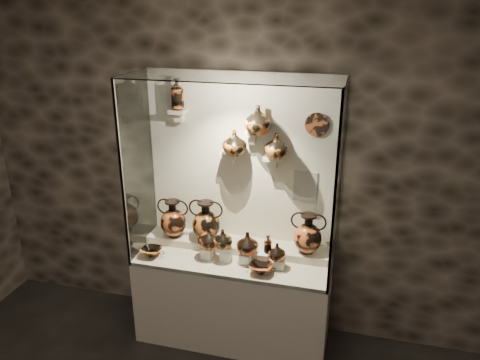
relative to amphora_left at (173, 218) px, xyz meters
name	(u,v)px	position (x,y,z in m)	size (l,w,h in m)	color
wall_back	(242,163)	(0.60, 0.18, 0.52)	(5.00, 0.02, 3.20)	black
plinth	(233,299)	(0.60, -0.14, -0.68)	(1.70, 0.60, 0.80)	beige
front_tier	(233,260)	(0.60, -0.14, -0.26)	(1.68, 0.58, 0.03)	#C3B397
rear_tier	(238,247)	(0.60, 0.04, -0.23)	(1.70, 0.25, 0.10)	#C3B397
back_panel	(242,164)	(0.60, 0.18, 0.52)	(1.70, 0.03, 1.60)	beige
glass_front	(222,189)	(0.60, -0.43, 0.52)	(1.70, 0.01, 1.60)	white
glass_left	(138,167)	(-0.24, -0.14, 0.52)	(0.01, 0.60, 1.60)	white
glass_right	(338,185)	(1.45, -0.14, 0.52)	(0.01, 0.60, 1.60)	white
glass_top	(232,77)	(0.60, -0.14, 1.32)	(1.70, 0.60, 0.01)	white
frame_post_left	(122,179)	(-0.24, -0.43, 0.52)	(0.02, 0.02, 1.60)	gray
frame_post_right	(335,200)	(1.44, -0.43, 0.52)	(0.02, 0.02, 1.60)	gray
pedestal_a	(207,253)	(0.38, -0.19, -0.20)	(0.09, 0.09, 0.10)	silver
pedestal_b	(226,254)	(0.55, -0.19, -0.18)	(0.09, 0.09, 0.13)	silver
pedestal_c	(245,258)	(0.72, -0.19, -0.20)	(0.09, 0.09, 0.09)	silver
pedestal_d	(263,259)	(0.88, -0.19, -0.19)	(0.09, 0.09, 0.12)	silver
pedestal_e	(280,263)	(1.02, -0.19, -0.21)	(0.09, 0.09, 0.08)	silver
bracket_ul	(178,111)	(0.05, 0.10, 0.97)	(0.14, 0.12, 0.04)	beige
bracket_ca	(229,154)	(0.50, 0.10, 0.62)	(0.14, 0.12, 0.04)	beige
bracket_cb	(252,133)	(0.70, 0.10, 0.82)	(0.10, 0.12, 0.04)	beige
bracket_cc	(272,158)	(0.88, 0.10, 0.62)	(0.14, 0.12, 0.04)	beige
amphora_left	(173,218)	(0.00, 0.00, 0.00)	(0.29, 0.29, 0.36)	#B65023
amphora_mid	(206,221)	(0.31, 0.00, 0.01)	(0.30, 0.30, 0.38)	#B75F20
amphora_right	(308,233)	(1.23, 0.01, 0.00)	(0.29, 0.29, 0.36)	#B65023
jug_a	(209,238)	(0.40, -0.19, -0.05)	(0.19, 0.19, 0.20)	#B65023
jug_b	(223,239)	(0.53, -0.20, -0.03)	(0.16, 0.16, 0.17)	#B75F20
jug_c	(247,243)	(0.74, -0.17, -0.06)	(0.19, 0.19, 0.20)	#B65023
jug_e	(277,252)	(1.00, -0.20, -0.09)	(0.15, 0.15, 0.15)	#B65023
lekythos_small	(268,243)	(0.92, -0.17, -0.04)	(0.08, 0.08, 0.18)	#B75F20
kylix_left	(151,251)	(-0.10, -0.28, -0.20)	(0.23, 0.20, 0.09)	#B75F20
kylix_right	(261,268)	(0.89, -0.31, -0.20)	(0.24, 0.21, 0.10)	#B65023
lekythos_tall	(177,93)	(0.06, 0.09, 1.14)	(0.12, 0.12, 0.29)	#B65023
ovoid_vase_a	(234,143)	(0.57, 0.05, 0.75)	(0.21, 0.21, 0.22)	#B75F20
ovoid_vase_b	(258,120)	(0.77, 0.04, 0.96)	(0.22, 0.22, 0.23)	#B75F20
ovoid_vase_c	(276,146)	(0.92, 0.05, 0.74)	(0.20, 0.20, 0.21)	#B75F20
wall_plate	(317,125)	(1.23, 0.15, 0.92)	(0.20, 0.20, 0.02)	#98441E
info_placard	(305,186)	(1.16, 0.16, 0.37)	(0.20, 0.01, 0.27)	beige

